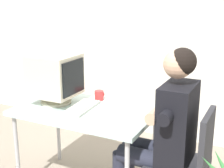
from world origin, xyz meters
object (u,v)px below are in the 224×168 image
crt_monitor (55,76)px  desk_mug (99,95)px  person_seated (164,127)px  office_chair (187,160)px  desk (86,115)px  keyboard (82,107)px

crt_monitor → desk_mug: (0.30, 0.25, -0.21)m
crt_monitor → person_seated: bearing=-2.9°
office_chair → person_seated: bearing=-180.0°
person_seated → desk_mug: size_ratio=14.43×
desk → crt_monitor: 0.44m
keyboard → person_seated: (0.73, -0.02, -0.03)m
crt_monitor → keyboard: (0.29, -0.04, -0.23)m
person_seated → desk_mug: (-0.71, 0.30, 0.06)m
desk → desk_mug: (-0.01, 0.26, 0.10)m
desk → person_seated: (0.70, -0.03, 0.04)m
keyboard → person_seated: 0.73m
crt_monitor → keyboard: crt_monitor is taller
desk → office_chair: size_ratio=1.31×
crt_monitor → desk_mug: 0.44m
person_seated → keyboard: bearing=178.8°
keyboard → desk_mug: 0.28m
desk → keyboard: (-0.03, -0.02, 0.07)m
crt_monitor → desk: bearing=-3.6°
keyboard → office_chair: (0.91, -0.02, -0.26)m
office_chair → person_seated: person_seated is taller
crt_monitor → office_chair: crt_monitor is taller
office_chair → desk_mug: size_ratio=9.62×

